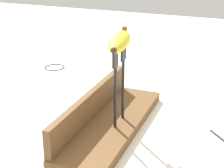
% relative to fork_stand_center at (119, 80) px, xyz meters
% --- Properties ---
extents(ground_plane, '(3.00, 3.00, 0.00)m').
position_rel_fork_stand_center_xyz_m(ground_plane, '(0.00, 0.02, -0.14)').
color(ground_plane, white).
extents(wooden_board, '(0.44, 0.13, 0.02)m').
position_rel_fork_stand_center_xyz_m(wooden_board, '(0.00, 0.02, -0.13)').
color(wooden_board, brown).
rests_on(wooden_board, ground).
extents(board_backstop, '(0.43, 0.02, 0.07)m').
position_rel_fork_stand_center_xyz_m(board_backstop, '(0.00, 0.08, -0.08)').
color(board_backstop, brown).
rests_on(board_backstop, wooden_board).
extents(fork_stand_center, '(0.08, 0.01, 0.19)m').
position_rel_fork_stand_center_xyz_m(fork_stand_center, '(0.00, 0.00, 0.00)').
color(fork_stand_center, black).
rests_on(fork_stand_center, wooden_board).
extents(banana_raised_center, '(0.16, 0.07, 0.04)m').
position_rel_fork_stand_center_xyz_m(banana_raised_center, '(-0.00, -0.00, 0.09)').
color(banana_raised_center, yellow).
rests_on(banana_raised_center, fork_stand_center).
extents(wire_coil, '(0.08, 0.08, 0.01)m').
position_rel_fork_stand_center_xyz_m(wire_coil, '(0.36, 0.39, -0.13)').
color(wire_coil, black).
rests_on(wire_coil, ground).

